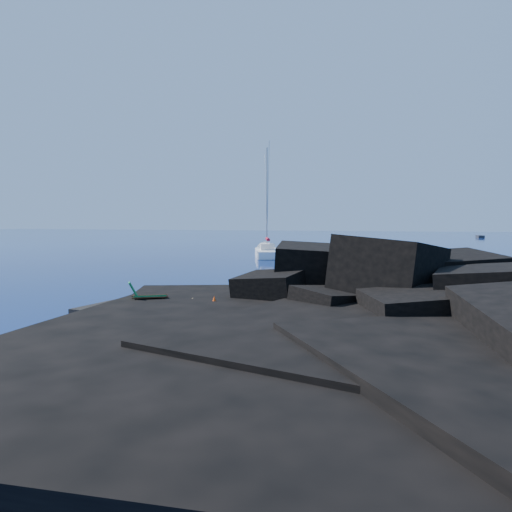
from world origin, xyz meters
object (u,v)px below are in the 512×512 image
(sailboat, at_px, (267,257))
(sunbather, at_px, (183,301))
(marker_cone, at_px, (214,301))
(distant_boat_a, at_px, (480,238))
(deck_chair, at_px, (150,292))

(sailboat, distance_m, sunbather, 36.74)
(sailboat, height_order, sunbather, sailboat)
(sunbather, relative_size, marker_cone, 3.17)
(marker_cone, bearing_deg, distant_boat_a, 79.61)
(marker_cone, bearing_deg, sailboat, 104.02)
(sailboat, bearing_deg, marker_cone, -96.67)
(deck_chair, bearing_deg, marker_cone, -27.57)
(deck_chair, bearing_deg, sunbather, -13.73)
(deck_chair, xyz_separation_m, sunbather, (1.48, 0.51, -0.43))
(sunbather, height_order, marker_cone, marker_cone)
(deck_chair, relative_size, distant_boat_a, 0.37)
(sailboat, xyz_separation_m, deck_chair, (5.83, -36.51, 0.95))
(sailboat, xyz_separation_m, marker_cone, (9.04, -36.22, 0.61))
(sailboat, height_order, distant_boat_a, sailboat)
(sailboat, relative_size, distant_boat_a, 2.83)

